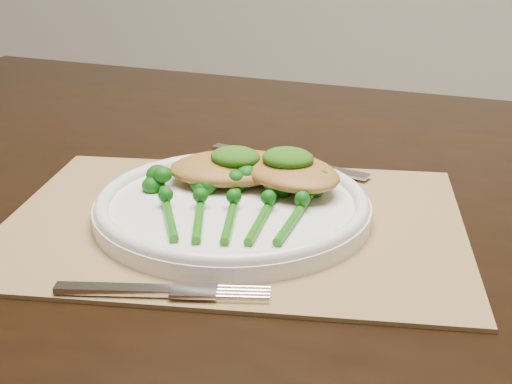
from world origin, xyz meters
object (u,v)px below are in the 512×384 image
(placemat, at_px, (234,222))
(broccolini_bundle, at_px, (232,212))
(chicken_fillet_left, at_px, (233,168))
(dinner_plate, at_px, (232,205))

(placemat, bearing_deg, broccolini_bundle, -84.10)
(placemat, xyz_separation_m, chicken_fillet_left, (-0.03, 0.06, 0.03))
(dinner_plate, height_order, chicken_fillet_left, chicken_fillet_left)
(placemat, height_order, dinner_plate, dinner_plate)
(broccolini_bundle, bearing_deg, chicken_fillet_left, 95.35)
(chicken_fillet_left, bearing_deg, placemat, -93.35)
(chicken_fillet_left, xyz_separation_m, broccolini_bundle, (0.03, -0.09, -0.01))
(dinner_plate, distance_m, broccolini_bundle, 0.04)
(chicken_fillet_left, bearing_deg, dinner_plate, -94.33)
(dinner_plate, xyz_separation_m, broccolini_bundle, (0.01, -0.03, 0.01))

